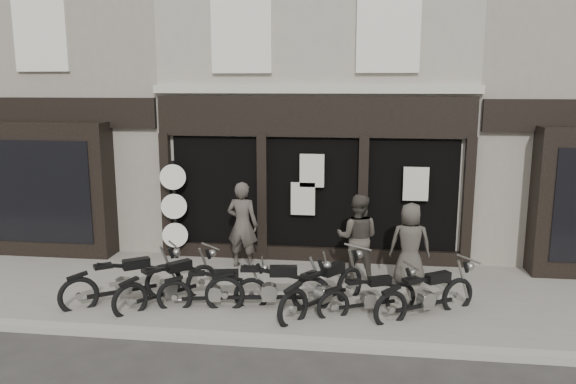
# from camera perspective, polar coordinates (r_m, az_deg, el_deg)

# --- Properties ---
(ground_plane) EXTENTS (90.00, 90.00, 0.00)m
(ground_plane) POSITION_cam_1_polar(r_m,az_deg,el_deg) (10.54, 0.96, -12.36)
(ground_plane) COLOR #2D2B28
(ground_plane) RESTS_ON ground
(pavement) EXTENTS (30.00, 4.20, 0.12)m
(pavement) POSITION_cam_1_polar(r_m,az_deg,el_deg) (11.35, 1.49, -10.30)
(pavement) COLOR slate
(pavement) RESTS_ON ground_plane
(kerb) EXTENTS (30.00, 0.25, 0.13)m
(kerb) POSITION_cam_1_polar(r_m,az_deg,el_deg) (9.38, 0.06, -14.99)
(kerb) COLOR gray
(kerb) RESTS_ON ground_plane
(central_building) EXTENTS (7.30, 6.22, 8.34)m
(central_building) POSITION_cam_1_polar(r_m,az_deg,el_deg) (15.61, 3.55, 10.60)
(central_building) COLOR #A29A8B
(central_building) RESTS_ON ground
(neighbour_left) EXTENTS (5.60, 6.73, 8.34)m
(neighbour_left) POSITION_cam_1_polar(r_m,az_deg,el_deg) (17.21, -18.42, 9.97)
(neighbour_left) COLOR gray
(neighbour_left) RESTS_ON ground
(neighbour_right) EXTENTS (5.60, 6.73, 8.34)m
(neighbour_right) POSITION_cam_1_polar(r_m,az_deg,el_deg) (16.38, 26.60, 9.36)
(neighbour_right) COLOR gray
(neighbour_right) RESTS_ON ground
(motorcycle_0) EXTENTS (2.00, 1.58, 1.10)m
(motorcycle_0) POSITION_cam_1_polar(r_m,az_deg,el_deg) (11.17, -16.33, -9.03)
(motorcycle_0) COLOR black
(motorcycle_0) RESTS_ON ground
(motorcycle_1) EXTENTS (1.65, 1.81, 1.05)m
(motorcycle_1) POSITION_cam_1_polar(r_m,az_deg,el_deg) (10.90, -12.02, -9.43)
(motorcycle_1) COLOR black
(motorcycle_1) RESTS_ON ground
(motorcycle_2) EXTENTS (2.04, 0.74, 0.99)m
(motorcycle_2) POSITION_cam_1_polar(r_m,az_deg,el_deg) (10.58, -7.47, -10.08)
(motorcycle_2) COLOR black
(motorcycle_2) RESTS_ON ground
(motorcycle_3) EXTENTS (2.32, 0.66, 1.11)m
(motorcycle_3) POSITION_cam_1_polar(r_m,az_deg,el_deg) (10.42, -1.87, -10.03)
(motorcycle_3) COLOR black
(motorcycle_3) RESTS_ON ground
(motorcycle_4) EXTENTS (1.60, 1.99, 1.11)m
(motorcycle_4) POSITION_cam_1_polar(r_m,az_deg,el_deg) (10.39, 3.66, -10.13)
(motorcycle_4) COLOR black
(motorcycle_4) RESTS_ON ground
(motorcycle_5) EXTENTS (1.80, 1.05, 0.93)m
(motorcycle_5) POSITION_cam_1_polar(r_m,az_deg,el_deg) (10.36, 8.20, -10.70)
(motorcycle_5) COLOR black
(motorcycle_5) RESTS_ON ground
(motorcycle_6) EXTENTS (1.93, 1.42, 1.04)m
(motorcycle_6) POSITION_cam_1_polar(r_m,az_deg,el_deg) (10.44, 13.88, -10.48)
(motorcycle_6) COLOR black
(motorcycle_6) RESTS_ON ground
(man_left) EXTENTS (0.77, 0.57, 1.94)m
(man_left) POSITION_cam_1_polar(r_m,az_deg,el_deg) (12.52, -4.65, -3.33)
(man_left) COLOR #443E38
(man_left) RESTS_ON pavement
(man_centre) EXTENTS (0.97, 0.80, 1.83)m
(man_centre) POSITION_cam_1_polar(r_m,az_deg,el_deg) (11.75, 7.08, -4.62)
(man_centre) COLOR #3F3B33
(man_centre) RESTS_ON pavement
(man_right) EXTENTS (0.84, 0.56, 1.69)m
(man_right) POSITION_cam_1_polar(r_m,az_deg,el_deg) (11.73, 12.30, -5.16)
(man_right) COLOR #403C35
(man_right) RESTS_ON pavement
(advert_sign_post) EXTENTS (0.59, 0.38, 2.44)m
(advert_sign_post) POSITION_cam_1_polar(r_m,az_deg,el_deg) (13.32, -11.44, -2.22)
(advert_sign_post) COLOR black
(advert_sign_post) RESTS_ON ground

